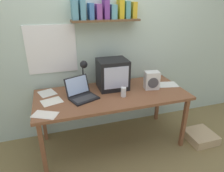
{
  "coord_description": "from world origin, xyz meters",
  "views": [
    {
      "loc": [
        -0.66,
        -2.11,
        1.8
      ],
      "look_at": [
        0.0,
        0.0,
        0.84
      ],
      "focal_mm": 32.0,
      "sensor_mm": 36.0,
      "label": 1
    }
  ],
  "objects_px": {
    "crt_monitor": "(113,74)",
    "desk_lamp": "(84,69)",
    "loose_paper_near_laptop": "(166,85)",
    "floor_cushion": "(200,136)",
    "loose_paper_near_monitor": "(52,102)",
    "space_heater": "(152,80)",
    "printed_handout": "(47,93)",
    "juice_glass": "(123,92)",
    "corner_desk": "(112,97)",
    "laptop": "(81,93)",
    "open_notebook": "(45,115)"
  },
  "relations": [
    {
      "from": "juice_glass",
      "to": "loose_paper_near_laptop",
      "type": "distance_m",
      "value": 0.7
    },
    {
      "from": "crt_monitor",
      "to": "open_notebook",
      "type": "bearing_deg",
      "value": -151.78
    },
    {
      "from": "space_heater",
      "to": "printed_handout",
      "type": "bearing_deg",
      "value": 178.28
    },
    {
      "from": "loose_paper_near_laptop",
      "to": "floor_cushion",
      "type": "bearing_deg",
      "value": -43.27
    },
    {
      "from": "juice_glass",
      "to": "floor_cushion",
      "type": "relative_size",
      "value": 0.31
    },
    {
      "from": "space_heater",
      "to": "loose_paper_near_laptop",
      "type": "xyz_separation_m",
      "value": [
        0.26,
        0.05,
        -0.11
      ]
    },
    {
      "from": "loose_paper_near_laptop",
      "to": "desk_lamp",
      "type": "bearing_deg",
      "value": 169.4
    },
    {
      "from": "corner_desk",
      "to": "juice_glass",
      "type": "bearing_deg",
      "value": -47.07
    },
    {
      "from": "floor_cushion",
      "to": "space_heater",
      "type": "bearing_deg",
      "value": 153.82
    },
    {
      "from": "printed_handout",
      "to": "loose_paper_near_monitor",
      "type": "relative_size",
      "value": 0.98
    },
    {
      "from": "printed_handout",
      "to": "laptop",
      "type": "bearing_deg",
      "value": -31.59
    },
    {
      "from": "printed_handout",
      "to": "crt_monitor",
      "type": "bearing_deg",
      "value": -5.59
    },
    {
      "from": "loose_paper_near_monitor",
      "to": "corner_desk",
      "type": "bearing_deg",
      "value": 0.33
    },
    {
      "from": "corner_desk",
      "to": "open_notebook",
      "type": "distance_m",
      "value": 0.84
    },
    {
      "from": "crt_monitor",
      "to": "loose_paper_near_monitor",
      "type": "relative_size",
      "value": 1.43
    },
    {
      "from": "space_heater",
      "to": "floor_cushion",
      "type": "relative_size",
      "value": 0.62
    },
    {
      "from": "juice_glass",
      "to": "open_notebook",
      "type": "distance_m",
      "value": 0.91
    },
    {
      "from": "floor_cushion",
      "to": "loose_paper_near_monitor",
      "type": "bearing_deg",
      "value": 170.32
    },
    {
      "from": "corner_desk",
      "to": "loose_paper_near_monitor",
      "type": "distance_m",
      "value": 0.72
    },
    {
      "from": "juice_glass",
      "to": "desk_lamp",
      "type": "bearing_deg",
      "value": 138.07
    },
    {
      "from": "corner_desk",
      "to": "loose_paper_near_monitor",
      "type": "xyz_separation_m",
      "value": [
        -0.71,
        -0.0,
        0.06
      ]
    },
    {
      "from": "crt_monitor",
      "to": "printed_handout",
      "type": "distance_m",
      "value": 0.84
    },
    {
      "from": "printed_handout",
      "to": "loose_paper_near_laptop",
      "type": "bearing_deg",
      "value": -7.5
    },
    {
      "from": "space_heater",
      "to": "floor_cushion",
      "type": "height_order",
      "value": "space_heater"
    },
    {
      "from": "space_heater",
      "to": "open_notebook",
      "type": "distance_m",
      "value": 1.35
    },
    {
      "from": "loose_paper_near_laptop",
      "to": "laptop",
      "type": "bearing_deg",
      "value": -178.41
    },
    {
      "from": "juice_glass",
      "to": "floor_cushion",
      "type": "distance_m",
      "value": 1.31
    },
    {
      "from": "laptop",
      "to": "loose_paper_near_monitor",
      "type": "bearing_deg",
      "value": 160.59
    },
    {
      "from": "corner_desk",
      "to": "open_notebook",
      "type": "height_order",
      "value": "open_notebook"
    },
    {
      "from": "printed_handout",
      "to": "open_notebook",
      "type": "height_order",
      "value": "same"
    },
    {
      "from": "space_heater",
      "to": "corner_desk",
      "type": "bearing_deg",
      "value": -171.43
    },
    {
      "from": "crt_monitor",
      "to": "desk_lamp",
      "type": "xyz_separation_m",
      "value": [
        -0.35,
        0.08,
        0.07
      ]
    },
    {
      "from": "desk_lamp",
      "to": "loose_paper_near_laptop",
      "type": "height_order",
      "value": "desk_lamp"
    },
    {
      "from": "juice_glass",
      "to": "space_heater",
      "type": "height_order",
      "value": "space_heater"
    },
    {
      "from": "crt_monitor",
      "to": "space_heater",
      "type": "distance_m",
      "value": 0.51
    },
    {
      "from": "juice_glass",
      "to": "floor_cushion",
      "type": "bearing_deg",
      "value": -11.2
    },
    {
      "from": "corner_desk",
      "to": "desk_lamp",
      "type": "xyz_separation_m",
      "value": [
        -0.29,
        0.24,
        0.32
      ]
    },
    {
      "from": "laptop",
      "to": "desk_lamp",
      "type": "height_order",
      "value": "desk_lamp"
    },
    {
      "from": "floor_cushion",
      "to": "open_notebook",
      "type": "bearing_deg",
      "value": 178.42
    },
    {
      "from": "crt_monitor",
      "to": "printed_handout",
      "type": "relative_size",
      "value": 1.45
    },
    {
      "from": "laptop",
      "to": "floor_cushion",
      "type": "xyz_separation_m",
      "value": [
        1.56,
        -0.34,
        -0.74
      ]
    },
    {
      "from": "space_heater",
      "to": "floor_cushion",
      "type": "xyz_separation_m",
      "value": [
        0.65,
        -0.32,
        -0.79
      ]
    },
    {
      "from": "loose_paper_near_monitor",
      "to": "loose_paper_near_laptop",
      "type": "bearing_deg",
      "value": 1.75
    },
    {
      "from": "printed_handout",
      "to": "floor_cushion",
      "type": "bearing_deg",
      "value": -16.45
    },
    {
      "from": "printed_handout",
      "to": "space_heater",
      "type": "bearing_deg",
      "value": -11.1
    },
    {
      "from": "corner_desk",
      "to": "floor_cushion",
      "type": "distance_m",
      "value": 1.37
    },
    {
      "from": "floor_cushion",
      "to": "corner_desk",
      "type": "bearing_deg",
      "value": 164.49
    },
    {
      "from": "floor_cushion",
      "to": "laptop",
      "type": "bearing_deg",
      "value": 167.79
    },
    {
      "from": "desk_lamp",
      "to": "loose_paper_near_monitor",
      "type": "xyz_separation_m",
      "value": [
        -0.42,
        -0.25,
        -0.26
      ]
    },
    {
      "from": "juice_glass",
      "to": "loose_paper_near_monitor",
      "type": "relative_size",
      "value": 0.43
    }
  ]
}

